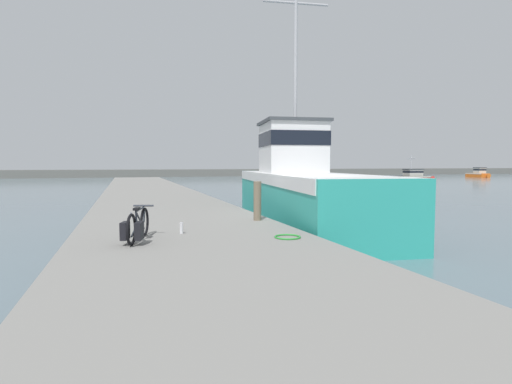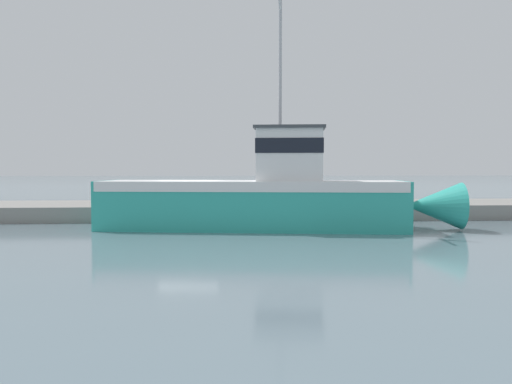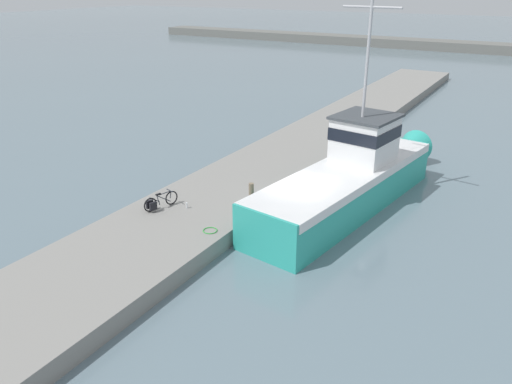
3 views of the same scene
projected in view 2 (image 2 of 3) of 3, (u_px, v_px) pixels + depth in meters
The scene contains 7 objects.
ground_plane at pixel (189, 226), 21.47m from camera, with size 320.00×320.00×0.00m, color slate.
dock_pier at pixel (194, 210), 25.43m from camera, with size 5.24×80.00×0.72m, color gray.
fishing_boat_main at pixel (270, 194), 20.38m from camera, with size 4.72×14.74×10.38m.
bicycle_touring at pixel (138, 196), 26.40m from camera, with size 0.72×1.67×0.70m.
mooring_post at pixel (175, 194), 23.19m from camera, with size 0.22×0.22×1.11m, color #756651.
hose_coil at pixel (115, 206), 23.26m from camera, with size 0.58×0.58×0.04m, color green.
water_bottle_on_curb at pixel (149, 200), 25.45m from camera, with size 0.08×0.08×0.26m, color silver.
Camera 2 is at (21.53, 1.44, 2.46)m, focal length 35.00 mm.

